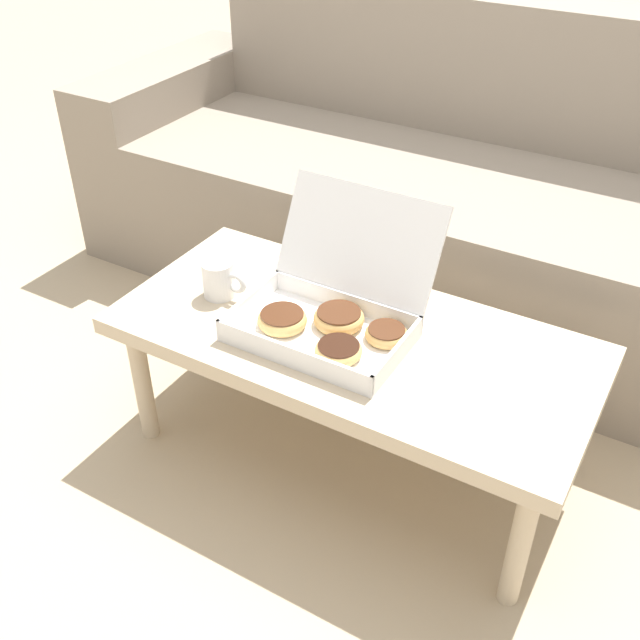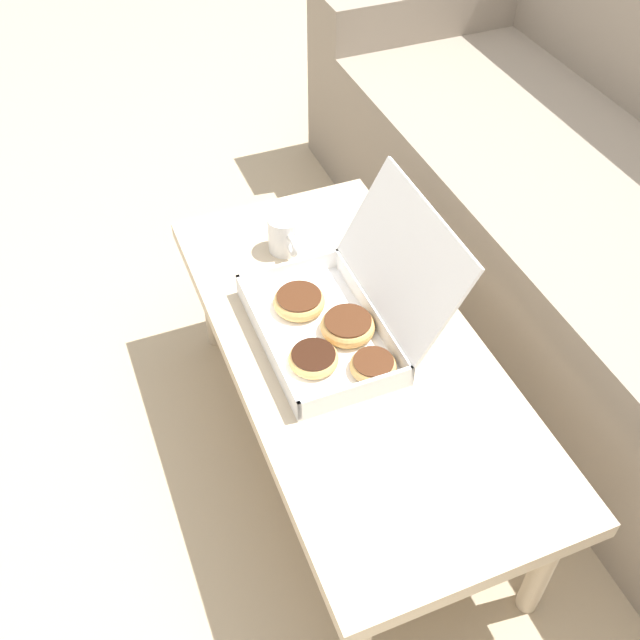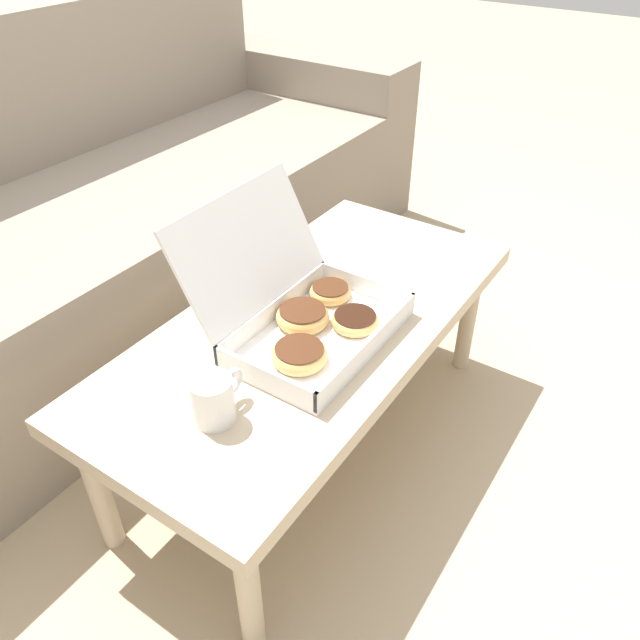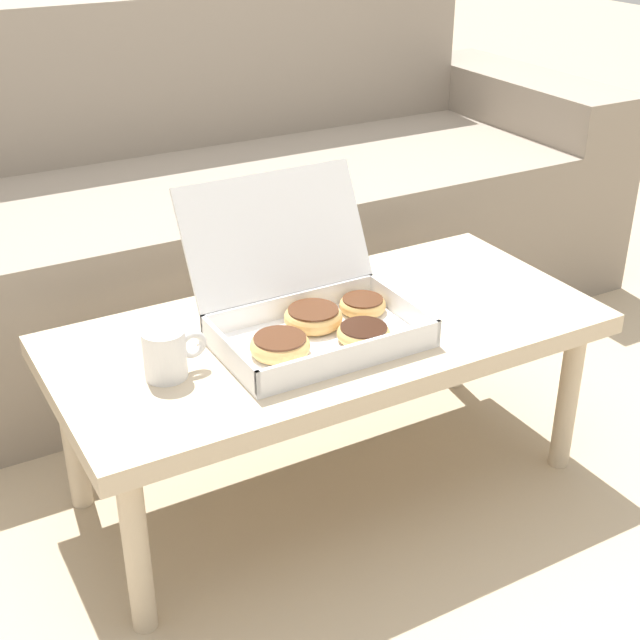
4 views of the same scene
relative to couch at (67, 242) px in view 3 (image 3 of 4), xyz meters
name	(u,v)px [view 3 (image 3 of 4)]	position (x,y,z in m)	size (l,w,h in m)	color
ground_plane	(299,432)	(0.00, -0.81, -0.30)	(12.00, 12.00, 0.00)	tan
couch	(67,242)	(0.00, 0.00, 0.00)	(2.57, 0.83, 0.87)	gray
coffee_table	(312,333)	(0.00, -0.85, 0.04)	(1.08, 0.51, 0.38)	#C6B293
pastry_box	(305,312)	(-0.04, -0.87, 0.13)	(0.38, 0.36, 0.27)	white
coffee_mug	(214,399)	(-0.34, -0.88, 0.12)	(0.12, 0.08, 0.09)	white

